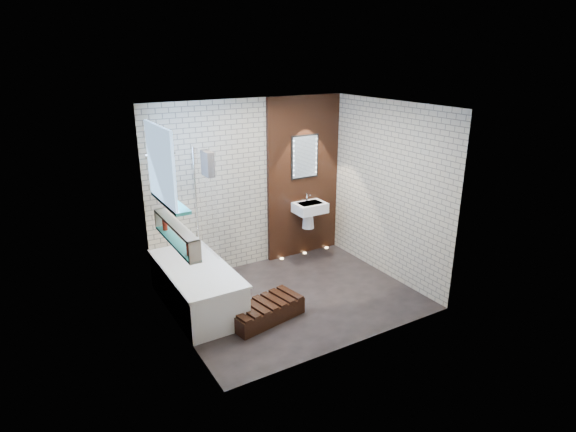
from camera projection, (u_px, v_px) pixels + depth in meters
ground at (293, 297)px, 6.55m from camera, size 3.20×3.20×0.00m
room_shell at (294, 208)px, 6.13m from camera, size 3.24×3.20×2.60m
walnut_panel at (303, 178)px, 7.62m from camera, size 1.30×0.06×2.60m
clerestory_window at (163, 173)px, 5.46m from camera, size 0.18×1.00×0.94m
display_niche at (176, 234)px, 5.55m from camera, size 0.14×1.30×0.26m
bathtub at (197, 286)px, 6.24m from camera, size 0.79×1.74×0.70m
bath_screen at (206, 202)px, 6.44m from camera, size 0.01×0.78×1.40m
towel at (208, 164)px, 6.12m from camera, size 0.10×0.25×0.33m
shower_head at (169, 153)px, 6.04m from camera, size 0.18×0.18×0.02m
washbasin at (309, 211)px, 7.62m from camera, size 0.50×0.36×0.58m
led_mirror at (305, 157)px, 7.47m from camera, size 0.50×0.02×0.70m
walnut_step at (265, 311)px, 5.99m from camera, size 1.03×0.61×0.22m
niche_bottles at (176, 236)px, 5.55m from camera, size 0.06×0.96×0.15m
sill_vases at (169, 192)px, 5.62m from camera, size 0.19×0.19×0.19m
floor_uplights at (305, 253)px, 7.98m from camera, size 0.96×0.06×0.01m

